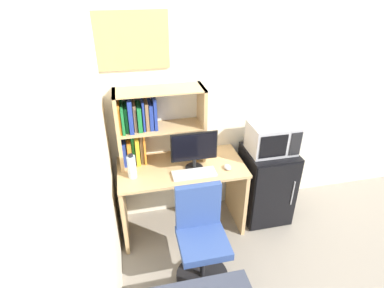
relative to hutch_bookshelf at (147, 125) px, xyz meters
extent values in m
cube|color=silver|center=(1.63, 0.15, 0.13)|extent=(6.40, 0.04, 2.60)
cube|color=silver|center=(-0.39, -1.47, 0.13)|extent=(0.04, 4.40, 2.60)
cube|color=tan|center=(0.29, -0.17, -0.40)|extent=(1.23, 0.62, 0.03)
cube|color=tan|center=(-0.30, -0.17, -0.79)|extent=(0.04, 0.55, 0.75)
cube|color=tan|center=(0.89, -0.17, -0.79)|extent=(0.04, 0.55, 0.75)
cube|color=tan|center=(-0.26, -0.01, -0.02)|extent=(0.03, 0.29, 0.74)
cube|color=tan|center=(0.53, -0.01, -0.02)|extent=(0.03, 0.29, 0.74)
cube|color=tan|center=(0.13, -0.01, 0.34)|extent=(0.83, 0.29, 0.01)
cube|color=tan|center=(0.13, -0.01, -0.03)|extent=(0.76, 0.29, 0.01)
cube|color=navy|center=(-0.23, 0.01, -0.27)|extent=(0.03, 0.21, 0.25)
cube|color=orange|center=(-0.19, 0.01, -0.27)|extent=(0.04, 0.22, 0.25)
cube|color=#197233|center=(-0.15, 0.02, -0.23)|extent=(0.03, 0.17, 0.32)
cube|color=gold|center=(-0.11, 0.01, -0.24)|extent=(0.04, 0.21, 0.29)
cube|color=brown|center=(-0.07, 0.02, -0.23)|extent=(0.03, 0.18, 0.32)
cube|color=orange|center=(-0.04, 0.01, -0.23)|extent=(0.02, 0.20, 0.31)
cube|color=orange|center=(-0.24, 0.00, 0.11)|extent=(0.02, 0.23, 0.28)
cube|color=#197233|center=(-0.21, 0.00, 0.10)|extent=(0.02, 0.25, 0.26)
cube|color=#197233|center=(-0.18, 0.01, 0.09)|extent=(0.03, 0.20, 0.24)
cube|color=navy|center=(-0.14, 0.00, 0.13)|extent=(0.04, 0.25, 0.32)
cube|color=brown|center=(-0.10, 0.01, 0.10)|extent=(0.03, 0.20, 0.25)
cube|color=#197233|center=(-0.06, 0.01, 0.09)|extent=(0.04, 0.22, 0.24)
cube|color=navy|center=(-0.02, 0.01, 0.12)|extent=(0.02, 0.21, 0.29)
cube|color=brown|center=(0.01, 0.01, 0.10)|extent=(0.03, 0.20, 0.26)
cube|color=navy|center=(0.04, 0.01, 0.10)|extent=(0.03, 0.21, 0.25)
cube|color=navy|center=(0.08, 0.01, 0.13)|extent=(0.03, 0.21, 0.31)
cylinder|color=black|center=(0.41, -0.24, -0.38)|extent=(0.17, 0.17, 0.02)
cylinder|color=black|center=(0.41, -0.24, -0.33)|extent=(0.04, 0.04, 0.09)
cube|color=black|center=(0.41, -0.24, -0.15)|extent=(0.44, 0.01, 0.29)
cube|color=black|center=(0.41, -0.24, -0.15)|extent=(0.42, 0.02, 0.26)
cube|color=silver|center=(0.38, -0.34, -0.38)|extent=(0.41, 0.15, 0.02)
ellipsoid|color=silver|center=(0.72, -0.32, -0.37)|extent=(0.06, 0.10, 0.03)
cylinder|color=silver|center=(-0.18, -0.26, -0.28)|extent=(0.08, 0.08, 0.22)
cylinder|color=black|center=(-0.18, -0.26, -0.16)|extent=(0.04, 0.04, 0.02)
cube|color=black|center=(1.22, -0.17, -0.75)|extent=(0.49, 0.50, 0.83)
cube|color=black|center=(1.22, -0.43, -0.75)|extent=(0.47, 0.01, 0.80)
cylinder|color=#B2B2B7|center=(1.40, -0.44, -0.71)|extent=(0.01, 0.01, 0.29)
cube|color=#ADADB2|center=(1.22, -0.17, -0.19)|extent=(0.46, 0.33, 0.30)
cube|color=black|center=(1.16, -0.34, -0.19)|extent=(0.28, 0.01, 0.23)
cube|color=black|center=(1.39, -0.34, -0.19)|extent=(0.11, 0.01, 0.24)
cylinder|color=black|center=(0.34, -0.87, -1.15)|extent=(0.47, 0.47, 0.04)
cylinder|color=black|center=(0.34, -0.87, -0.94)|extent=(0.04, 0.04, 0.41)
cube|color=#334C8C|center=(0.34, -0.87, -0.72)|extent=(0.41, 0.41, 0.07)
cube|color=#334C8C|center=(0.34, -0.68, -0.47)|extent=(0.39, 0.06, 0.42)
cube|color=tan|center=(-0.07, 0.12, 0.75)|extent=(0.66, 0.02, 0.49)
camera|label=1|loc=(-0.15, -2.66, 1.27)|focal=28.94mm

